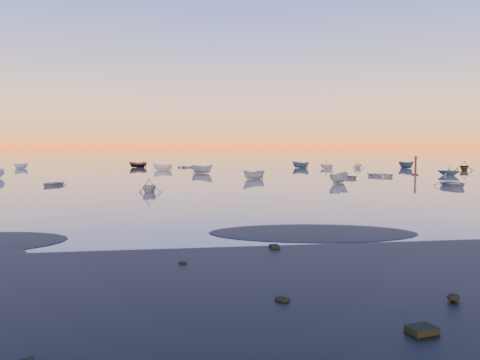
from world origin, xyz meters
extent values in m
plane|color=#70645D|center=(0.00, 100.00, 0.00)|extent=(600.00, 600.00, 0.00)
imported|color=gray|center=(14.95, 33.24, 0.00)|extent=(4.07, 4.09, 1.40)
imported|color=#324E61|center=(38.28, 46.00, 0.00)|extent=(3.67, 3.67, 1.25)
cylinder|color=#4A170F|center=(33.65, 48.14, 0.05)|extent=(0.94, 0.94, 0.31)
cylinder|color=#4A170F|center=(33.65, 48.14, 1.36)|extent=(0.34, 0.34, 2.72)
cone|color=#4A170F|center=(33.65, 48.14, 2.98)|extent=(0.63, 0.63, 0.52)
camera|label=1|loc=(-6.17, -24.54, 4.79)|focal=35.00mm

